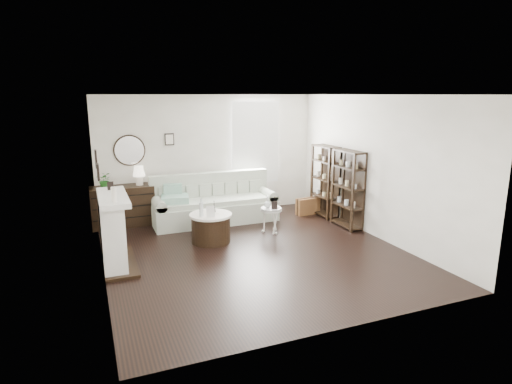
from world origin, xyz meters
name	(u,v)px	position (x,y,z in m)	size (l,w,h in m)	color
room	(240,143)	(0.73, 2.70, 1.60)	(5.50, 5.50, 5.50)	black
fireplace	(113,233)	(-2.32, 0.30, 0.54)	(0.50, 1.40, 1.84)	white
shelf_unit_far	(325,181)	(2.33, 1.55, 0.80)	(0.30, 0.80, 1.60)	black
shelf_unit_near	(348,189)	(2.33, 0.65, 0.80)	(0.30, 0.80, 1.60)	black
sofa	(214,206)	(-0.12, 2.08, 0.34)	(2.65, 0.92, 1.03)	#AEB7A3
quilt	(175,199)	(-0.98, 1.95, 0.60)	(0.55, 0.45, 0.14)	#27915F
suitcase	(308,206)	(2.04, 1.79, 0.19)	(0.57, 0.19, 0.38)	brown
dresser	(123,206)	(-1.98, 2.47, 0.42)	(1.26, 0.54, 0.84)	black
table_lamp	(139,176)	(-1.61, 2.47, 1.04)	(0.25, 0.25, 0.40)	white
potted_plant	(105,180)	(-2.30, 2.42, 1.01)	(0.30, 0.26, 0.33)	#1F621C
drum_table	(211,228)	(-0.56, 0.78, 0.28)	(0.78, 0.78, 0.55)	black
pedestal_table	(271,210)	(0.71, 0.88, 0.47)	(0.42, 0.42, 0.51)	silver
eiffel_drum	(214,207)	(-0.47, 0.83, 0.65)	(0.12, 0.12, 0.21)	black
bottle_drum	(201,207)	(-0.76, 0.69, 0.71)	(0.08, 0.08, 0.33)	silver
card_frame_drum	(211,211)	(-0.61, 0.58, 0.65)	(0.15, 0.01, 0.20)	silver
eiffel_ped	(275,202)	(0.80, 0.91, 0.60)	(0.11, 0.11, 0.19)	black
flask_ped	(268,202)	(0.64, 0.90, 0.63)	(0.13, 0.13, 0.25)	silver
card_frame_ped	(274,205)	(0.73, 0.77, 0.59)	(0.12, 0.01, 0.15)	black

